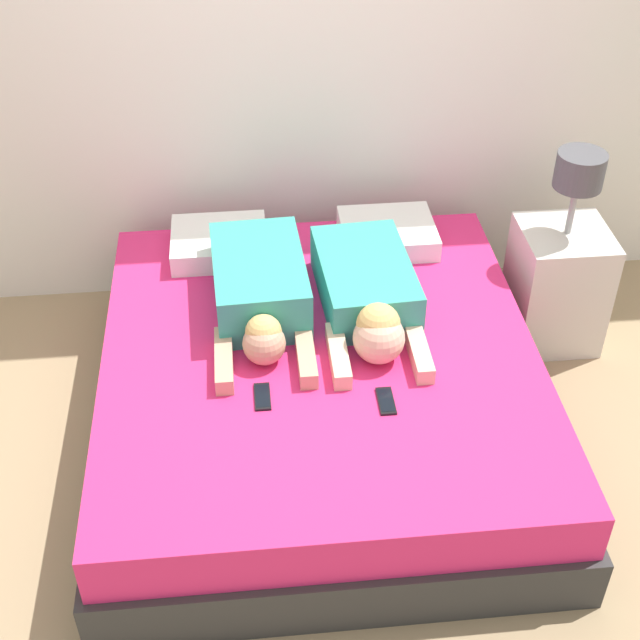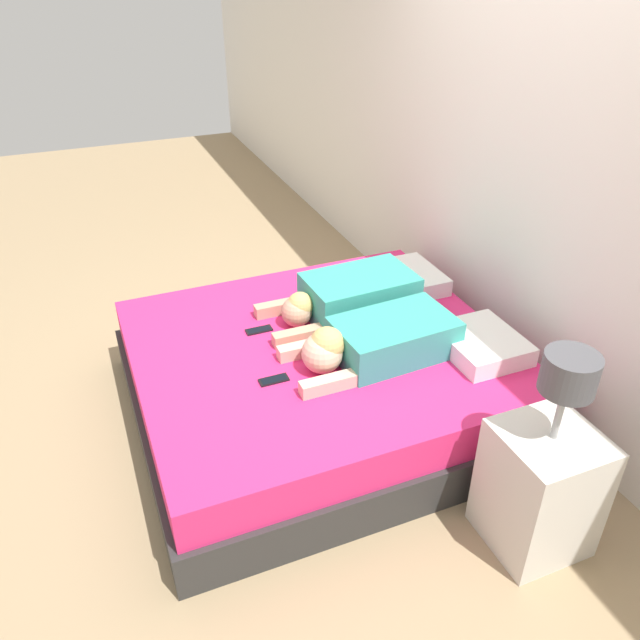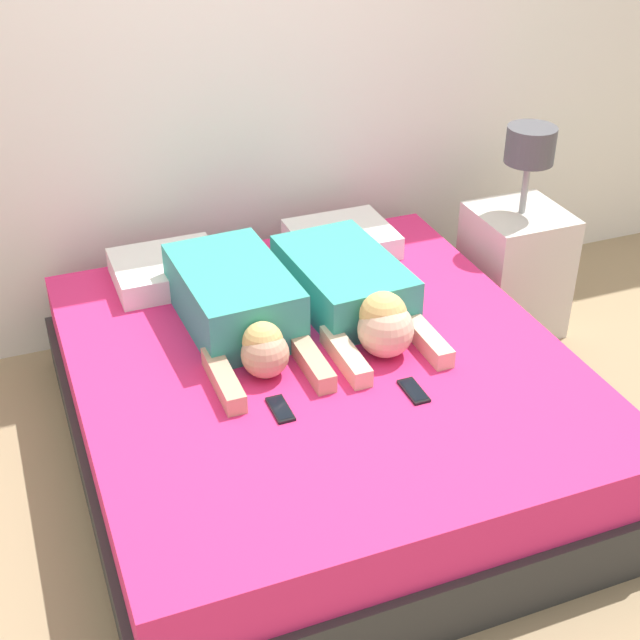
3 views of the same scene
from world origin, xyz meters
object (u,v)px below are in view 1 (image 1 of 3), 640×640
at_px(pillow_head_left, 219,243).
at_px(cell_phone_left, 262,397).
at_px(bed, 320,391).
at_px(nightstand, 558,278).
at_px(cell_phone_right, 386,401).
at_px(person_left, 260,291).
at_px(person_right, 368,295).
at_px(pillow_head_right, 387,233).

distance_m(pillow_head_left, cell_phone_left, 1.03).
xyz_separation_m(bed, nightstand, (1.19, 0.54, 0.12)).
relative_size(bed, cell_phone_right, 13.59).
bearing_deg(pillow_head_left, cell_phone_left, -81.67).
relative_size(person_left, cell_phone_right, 6.08).
xyz_separation_m(pillow_head_left, nightstand, (1.58, -0.22, -0.16)).
xyz_separation_m(cell_phone_left, cell_phone_right, (0.47, -0.07, 0.00)).
bearing_deg(person_left, cell_phone_left, -92.22).
bearing_deg(person_left, person_right, -7.46).
bearing_deg(person_right, bed, -136.91).
bearing_deg(nightstand, cell_phone_right, -137.98).
bearing_deg(pillow_head_right, cell_phone_right, -99.33).
distance_m(pillow_head_left, person_left, 0.51).
bearing_deg(cell_phone_right, pillow_head_right, 80.67).
bearing_deg(person_left, bed, -49.98).
bearing_deg(nightstand, pillow_head_right, 164.65).
distance_m(pillow_head_right, nightstand, 0.83).
bearing_deg(pillow_head_left, person_right, -40.98).
distance_m(person_right, nightstand, 1.04).
xyz_separation_m(pillow_head_left, cell_phone_left, (0.15, -1.02, -0.05)).
relative_size(pillow_head_left, nightstand, 0.44).
xyz_separation_m(person_right, nightstand, (0.96, 0.32, -0.21)).
height_order(pillow_head_right, person_right, person_right).
height_order(bed, pillow_head_left, pillow_head_left).
relative_size(bed, person_left, 2.23).
relative_size(pillow_head_left, person_right, 0.49).
relative_size(person_right, cell_phone_left, 6.10).
height_order(pillow_head_right, cell_phone_left, pillow_head_right).
height_order(pillow_head_right, cell_phone_right, pillow_head_right).
distance_m(bed, pillow_head_right, 0.90).
bearing_deg(person_right, cell_phone_left, -134.81).
height_order(bed, pillow_head_right, pillow_head_right).
xyz_separation_m(pillow_head_right, cell_phone_left, (-0.65, -1.02, -0.05)).
xyz_separation_m(cell_phone_left, nightstand, (1.44, 0.80, -0.12)).
distance_m(person_right, cell_phone_right, 0.56).
xyz_separation_m(pillow_head_left, person_left, (0.17, -0.48, 0.06)).
bearing_deg(bed, person_left, 130.02).
distance_m(person_left, cell_phone_right, 0.76).
relative_size(bed, cell_phone_left, 13.59).
xyz_separation_m(pillow_head_right, nightstand, (0.79, -0.22, -0.16)).
relative_size(bed, pillow_head_left, 4.55).
relative_size(pillow_head_right, person_left, 0.49).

